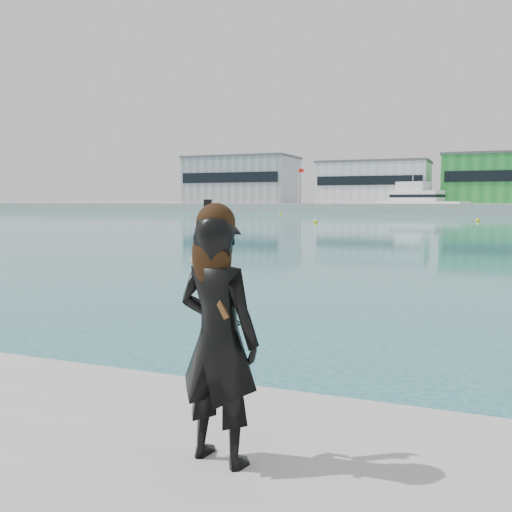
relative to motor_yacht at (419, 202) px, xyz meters
The scene contains 9 objects.
far_quay 17.11m from the motor_yacht, 50.58° to the left, with size 320.00×40.00×2.00m, color #9E9E99.
warehouse_grey_left 45.87m from the motor_yacht, 165.83° to the left, with size 26.52×16.36×11.50m.
warehouse_white 16.38m from the motor_yacht, 135.04° to the left, with size 24.48×15.35×9.50m.
flagpole_left 27.71m from the motor_yacht, behind, with size 1.28×0.16×8.00m.
motor_yacht is the anchor object (origin of this frame).
buoy_near 46.55m from the motor_yacht, 75.26° to the right, with size 0.50×0.50×0.50m, color #FFFB0D.
buoy_far 29.71m from the motor_yacht, 143.21° to the right, with size 0.50×0.50×0.50m, color #FFFB0D.
buoy_extra 56.93m from the motor_yacht, 95.77° to the right, with size 0.50×0.50×0.50m, color #FFFB0D.
woman 117.95m from the motor_yacht, 84.68° to the right, with size 0.70×0.53×1.84m.
Camera 1 is at (1.78, -4.10, 2.63)m, focal length 40.00 mm.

